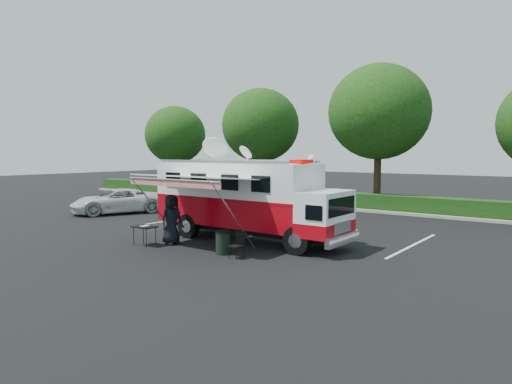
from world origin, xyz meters
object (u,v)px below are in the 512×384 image
at_px(white_suv, 117,213).
at_px(trash_bin, 223,243).
at_px(command_truck, 247,198).
at_px(folding_table, 145,227).

bearing_deg(white_suv, trash_bin, 4.70).
relative_size(command_truck, trash_bin, 10.20).
bearing_deg(trash_bin, command_truck, 109.25).
bearing_deg(command_truck, trash_bin, -70.75).
bearing_deg(white_suv, folding_table, -5.56).
relative_size(command_truck, white_suv, 1.63).
bearing_deg(command_truck, folding_table, -128.40).
relative_size(white_suv, trash_bin, 6.24).
relative_size(folding_table, trash_bin, 1.10).
xyz_separation_m(command_truck, folding_table, (-2.45, -3.09, -0.99)).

